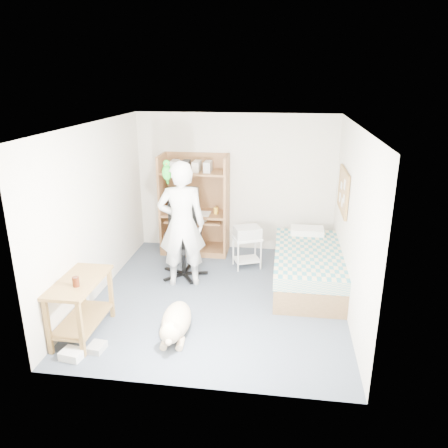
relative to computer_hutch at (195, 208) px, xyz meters
name	(u,v)px	position (x,y,z in m)	size (l,w,h in m)	color
floor	(219,297)	(0.70, -1.74, -0.82)	(4.00, 4.00, 0.00)	#45505D
wall_back	(235,183)	(0.70, 0.26, 0.43)	(3.60, 0.02, 2.50)	silver
wall_right	(352,222)	(2.50, -1.74, 0.43)	(0.02, 4.00, 2.50)	silver
wall_left	(96,211)	(-1.10, -1.74, 0.43)	(0.02, 4.00, 2.50)	silver
ceiling	(219,125)	(0.70, -1.74, 1.68)	(3.60, 4.00, 0.02)	white
computer_hutch	(195,208)	(0.00, 0.00, 0.00)	(1.20, 0.63, 1.80)	brown
bed	(308,267)	(2.00, -1.12, -0.53)	(1.02, 2.02, 0.66)	brown
side_desk	(81,299)	(-0.85, -2.94, -0.33)	(0.50, 1.00, 0.75)	brown
corkboard	(343,191)	(2.47, -0.84, 0.63)	(0.04, 0.94, 0.66)	olive
office_chair	(183,251)	(0.01, -1.05, -0.40)	(0.66, 0.66, 1.18)	black
person	(182,225)	(0.07, -1.36, 0.16)	(0.71, 0.47, 1.95)	silver
parrot	(167,171)	(-0.12, -1.35, 0.97)	(0.14, 0.25, 0.40)	#169716
dog	(176,322)	(0.31, -2.80, -0.64)	(0.42, 1.13, 0.42)	beige
printer_cart	(247,247)	(1.01, -0.61, -0.46)	(0.55, 0.50, 0.54)	white
printer	(247,232)	(1.01, -0.61, -0.19)	(0.42, 0.32, 0.18)	#BABAB5
crt_monitor	(184,200)	(-0.20, 0.01, 0.15)	(0.46, 0.48, 0.40)	beige
keyboard	(195,219)	(0.02, -0.16, -0.15)	(0.45, 0.16, 0.03)	beige
pencil_cup	(216,211)	(0.39, -0.09, 0.00)	(0.08, 0.08, 0.12)	gold
drink_glass	(76,282)	(-0.80, -3.09, -0.01)	(0.08, 0.08, 0.12)	#3D1609
floor_box_a	(72,354)	(-0.76, -3.44, -0.77)	(0.25, 0.20, 0.10)	white
floor_box_b	(97,347)	(-0.55, -3.25, -0.78)	(0.18, 0.22, 0.08)	#AEAEA9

